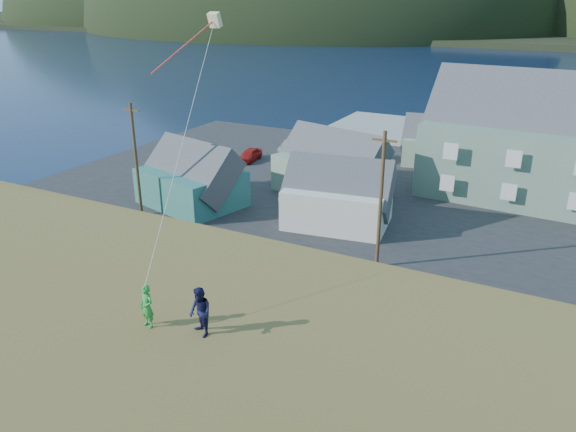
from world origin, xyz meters
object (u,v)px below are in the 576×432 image
at_px(shed_palegreen_far, 448,143).
at_px(kite_flyer_navy, 200,312).
at_px(shed_teal, 191,177).
at_px(shed_white, 338,195).
at_px(shed_palegreen_near, 332,165).
at_px(wharf, 432,134).
at_px(kite_flyer_green, 147,307).

height_order(shed_palegreen_far, kite_flyer_navy, kite_flyer_navy).
bearing_deg(shed_teal, shed_white, 21.71).
relative_size(shed_palegreen_far, kite_flyer_navy, 6.21).
bearing_deg(shed_palegreen_near, shed_palegreen_far, 77.61).
xyz_separation_m(wharf, shed_teal, (-12.32, -34.49, 2.12)).
bearing_deg(shed_white, shed_palegreen_near, 108.51).
distance_m(shed_palegreen_near, kite_flyer_navy, 34.94).
bearing_deg(shed_palegreen_far, shed_white, -109.30).
bearing_deg(shed_palegreen_far, shed_palegreen_near, -126.23).
height_order(shed_teal, shed_white, shed_teal).
relative_size(wharf, shed_palegreen_far, 2.55).
relative_size(shed_teal, kite_flyer_green, 6.74).
distance_m(kite_flyer_green, kite_flyer_navy, 1.85).
distance_m(shed_teal, kite_flyer_green, 30.98).
distance_m(shed_palegreen_near, shed_palegreen_far, 15.97).
height_order(wharf, shed_palegreen_far, shed_palegreen_far).
distance_m(wharf, shed_white, 32.95).
distance_m(shed_palegreen_near, kite_flyer_green, 34.86).
bearing_deg(kite_flyer_navy, kite_flyer_green, -139.07).
distance_m(shed_teal, shed_white, 13.06).
bearing_deg(kite_flyer_navy, shed_white, 131.69).
height_order(shed_white, shed_palegreen_far, shed_white).
distance_m(shed_white, shed_palegreen_far, 21.40).
bearing_deg(wharf, kite_flyer_navy, -83.40).
xyz_separation_m(shed_white, kite_flyer_navy, (6.21, -26.30, 5.47)).
relative_size(shed_teal, kite_flyer_navy, 6.06).
bearing_deg(shed_palegreen_far, wharf, 101.81).
bearing_deg(kite_flyer_navy, shed_palegreen_far, 121.26).
distance_m(shed_white, kite_flyer_green, 27.59).
relative_size(wharf, shed_palegreen_near, 2.34).
xyz_separation_m(shed_teal, shed_palegreen_near, (9.49, 8.47, 0.14)).
relative_size(shed_white, kite_flyer_green, 6.11).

